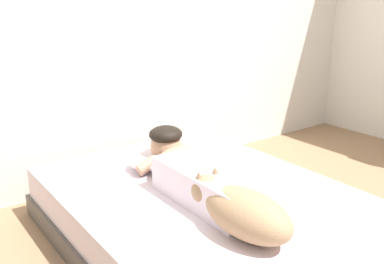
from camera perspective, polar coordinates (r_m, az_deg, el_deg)
The scene contains 8 objects.
ground_plane at distance 2.36m, azimuth 11.66°, elevation -16.59°, with size 13.39×13.39×0.00m, color #8C6B4C.
back_wall at distance 3.18m, azimuth -8.53°, elevation 16.19°, with size 4.70×0.12×2.50m.
bed at distance 2.37m, azimuth 2.30°, elevation -11.71°, with size 1.40×1.94×0.32m.
pillow at distance 2.65m, azimuth -3.30°, elevation -3.26°, with size 0.52×0.32×0.11m, color silver.
person_lying at distance 2.30m, azimuth 1.46°, elevation -5.25°, with size 0.43×0.92×0.27m.
dog at distance 1.91m, azimuth 6.64°, elevation -10.37°, with size 0.26×0.57×0.21m.
coffee_cup at distance 2.60m, azimuth -1.09°, elevation -4.10°, with size 0.12×0.09×0.07m.
cell_phone at distance 2.34m, azimuth 1.57°, elevation -7.56°, with size 0.07×0.14×0.01m, color black.
Camera 1 is at (-1.51, -1.27, 1.31)m, focal length 39.78 mm.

